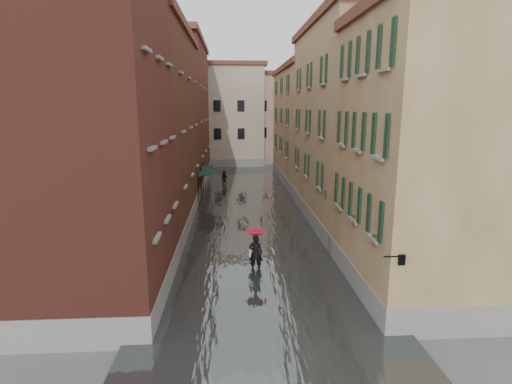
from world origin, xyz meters
name	(u,v)px	position (x,y,z in m)	size (l,w,h in m)	color
ground	(259,273)	(0.00, 0.00, 0.00)	(120.00, 120.00, 0.00)	#59595B
floodwater	(248,206)	(0.00, 13.00, 0.10)	(10.00, 60.00, 0.20)	#424849
building_left_near	(86,144)	(-7.00, -2.00, 6.50)	(6.00, 8.00, 13.00)	brown
building_left_mid	(145,133)	(-7.00, 9.00, 6.25)	(6.00, 14.00, 12.50)	#572D1B
building_left_far	(175,116)	(-7.00, 24.00, 7.00)	(6.00, 16.00, 14.00)	brown
building_right_near	(428,160)	(7.00, -2.00, 5.75)	(6.00, 8.00, 11.50)	#8C6A48
building_right_mid	(352,128)	(7.00, 9.00, 6.50)	(6.00, 14.00, 13.00)	tan
building_right_far	(309,128)	(7.00, 24.00, 5.75)	(6.00, 16.00, 11.50)	#8C6A48
building_end_cream	(218,117)	(-3.00, 38.00, 6.50)	(12.00, 9.00, 13.00)	#C1B699
building_end_pink	(281,120)	(6.00, 40.00, 6.00)	(10.00, 9.00, 12.00)	tan
awning_near	(205,174)	(-3.49, 14.91, 2.47)	(1.09, 3.10, 2.80)	#163322
awning_far	(207,169)	(-3.49, 17.58, 2.46)	(1.09, 2.75, 2.80)	#163322
wall_lantern	(400,259)	(4.33, -6.00, 3.01)	(0.71, 0.22, 0.35)	black
window_planters	(342,200)	(4.12, 0.51, 3.51)	(0.59, 10.88, 0.84)	#995032
pedestrian_main	(256,247)	(-0.13, 0.26, 1.26)	(1.01, 1.01, 2.06)	black
pedestrian_far	(224,178)	(-2.01, 21.77, 0.80)	(0.78, 0.61, 1.60)	black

